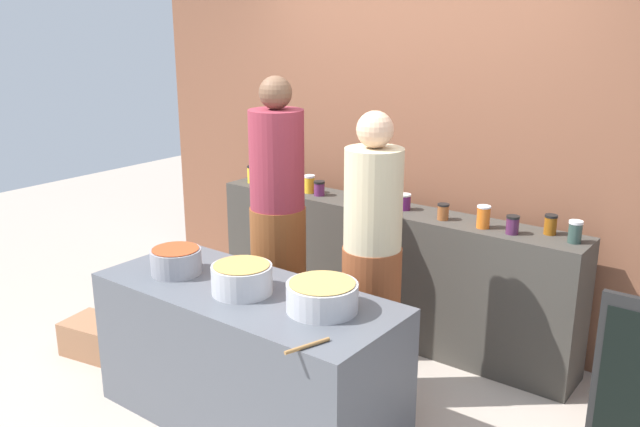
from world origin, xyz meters
name	(u,v)px	position (x,y,z in m)	size (l,w,h in m)	color
ground	(284,396)	(0.00, 0.00, 0.00)	(12.00, 12.00, 0.00)	#AA9C8E
storefront_wall	(416,116)	(0.00, 1.45, 1.50)	(4.80, 0.12, 3.00)	brown
display_shelf	(385,270)	(0.00, 1.10, 0.46)	(2.70, 0.36, 0.92)	#3B3833
prep_table	(248,357)	(0.00, -0.30, 0.39)	(1.70, 0.70, 0.78)	#4F525A
preserve_jar_0	(253,174)	(-1.19, 1.05, 0.99)	(0.08, 0.08, 0.13)	yellow
preserve_jar_1	(278,176)	(-1.02, 1.16, 0.98)	(0.07, 0.07, 0.11)	brown
preserve_jar_2	(294,180)	(-0.81, 1.10, 0.99)	(0.09, 0.09, 0.13)	#AB3627
preserve_jar_3	(309,184)	(-0.65, 1.08, 0.99)	(0.08, 0.08, 0.13)	gold
preserve_jar_4	(319,188)	(-0.55, 1.06, 0.98)	(0.08, 0.08, 0.11)	#5B2353
preserve_jar_5	(387,197)	(-0.02, 1.14, 0.98)	(0.07, 0.07, 0.11)	orange
preserve_jar_6	(404,202)	(0.13, 1.11, 0.98)	(0.09, 0.09, 0.11)	#54174F
preserve_jar_7	(443,212)	(0.44, 1.06, 0.98)	(0.08, 0.08, 0.10)	brown
preserve_jar_8	(483,217)	(0.72, 1.05, 0.99)	(0.08, 0.08, 0.14)	orange
preserve_jar_9	(513,225)	(0.91, 1.04, 0.98)	(0.08, 0.08, 0.11)	#4B2043
preserve_jar_10	(550,225)	(1.09, 1.17, 0.98)	(0.08, 0.08, 0.12)	#8C4B10
preserve_jar_11	(575,232)	(1.25, 1.10, 0.99)	(0.08, 0.08, 0.13)	#2D423C
cooking_pot_left	(176,261)	(-0.48, -0.35, 0.85)	(0.28, 0.28, 0.14)	gray
cooking_pot_center	(242,279)	(0.01, -0.33, 0.86)	(0.32, 0.32, 0.15)	#B7B7BC
cooking_pot_right	(322,297)	(0.47, -0.25, 0.85)	(0.35, 0.35, 0.15)	#B7B7BC
wooden_spoon	(307,346)	(0.66, -0.60, 0.79)	(0.02, 0.02, 0.23)	#9E703D
cook_with_tongs	(278,234)	(-0.38, 0.41, 0.83)	(0.36, 0.36, 1.83)	brown
cook_in_cap	(372,273)	(0.38, 0.33, 0.77)	(0.34, 0.34, 1.69)	brown
bread_crate	(98,337)	(-1.33, -0.34, 0.11)	(0.43, 0.30, 0.23)	#996847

